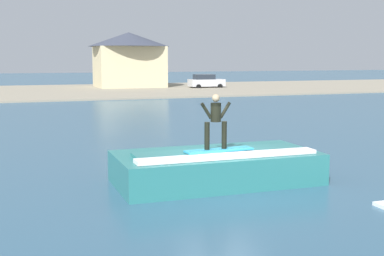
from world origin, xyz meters
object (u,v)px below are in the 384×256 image
(wave_crest, at_px, (216,167))
(house_gabled_white, at_px, (129,57))
(surfer, at_px, (216,119))
(car_far_shore, at_px, (206,81))
(surfboard, at_px, (219,150))

(wave_crest, distance_m, house_gabled_white, 53.72)
(surfer, bearing_deg, car_far_shore, 69.21)
(surfboard, height_order, surfer, surfer)
(house_gabled_white, bearing_deg, surfer, -99.88)
(surfboard, bearing_deg, wave_crest, 78.13)
(wave_crest, xyz_separation_m, surfer, (-0.19, -0.38, 1.60))
(wave_crest, relative_size, surfboard, 2.86)
(wave_crest, bearing_deg, surfer, -116.48)
(car_far_shore, distance_m, house_gabled_white, 10.81)
(wave_crest, relative_size, house_gabled_white, 0.60)
(surfer, xyz_separation_m, house_gabled_white, (9.26, 53.20, 2.05))
(car_far_shore, height_order, house_gabled_white, house_gabled_white)
(wave_crest, distance_m, car_far_shore, 51.21)
(surfer, bearing_deg, surfboard, -28.58)
(surfer, height_order, car_far_shore, surfer)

